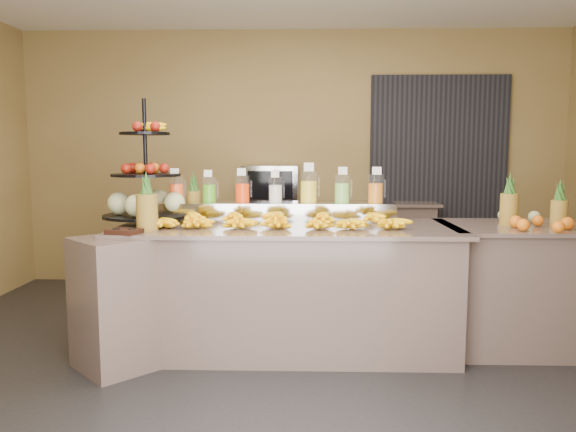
{
  "coord_description": "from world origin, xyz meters",
  "views": [
    {
      "loc": [
        0.12,
        -3.79,
        1.48
      ],
      "look_at": [
        0.0,
        0.3,
        1.0
      ],
      "focal_mm": 35.0,
      "sensor_mm": 36.0,
      "label": 1
    }
  ],
  "objects_px": {
    "banana_heap": "(277,218)",
    "fruit_stand": "(153,192)",
    "condiment_caddy": "(124,231)",
    "oven_warmer": "(271,184)",
    "right_fruit_pile": "(536,218)",
    "pitcher_tray": "(276,212)"
  },
  "relations": [
    {
      "from": "condiment_caddy",
      "to": "pitcher_tray",
      "type": "bearing_deg",
      "value": 35.5
    },
    {
      "from": "pitcher_tray",
      "to": "condiment_caddy",
      "type": "xyz_separation_m",
      "value": [
        -0.98,
        -0.7,
        -0.06
      ]
    },
    {
      "from": "oven_warmer",
      "to": "right_fruit_pile",
      "type": "bearing_deg",
      "value": -42.35
    },
    {
      "from": "right_fruit_pile",
      "to": "fruit_stand",
      "type": "bearing_deg",
      "value": 175.32
    },
    {
      "from": "fruit_stand",
      "to": "oven_warmer",
      "type": "bearing_deg",
      "value": 81.23
    },
    {
      "from": "pitcher_tray",
      "to": "right_fruit_pile",
      "type": "xyz_separation_m",
      "value": [
        1.89,
        -0.33,
        0.0
      ]
    },
    {
      "from": "banana_heap",
      "to": "condiment_caddy",
      "type": "xyz_separation_m",
      "value": [
        -1.01,
        -0.33,
        -0.05
      ]
    },
    {
      "from": "fruit_stand",
      "to": "oven_warmer",
      "type": "relative_size",
      "value": 1.6
    },
    {
      "from": "pitcher_tray",
      "to": "banana_heap",
      "type": "relative_size",
      "value": 0.99
    },
    {
      "from": "pitcher_tray",
      "to": "oven_warmer",
      "type": "relative_size",
      "value": 3.13
    },
    {
      "from": "banana_heap",
      "to": "fruit_stand",
      "type": "xyz_separation_m",
      "value": [
        -0.97,
        0.27,
        0.17
      ]
    },
    {
      "from": "pitcher_tray",
      "to": "oven_warmer",
      "type": "distance_m",
      "value": 1.68
    },
    {
      "from": "fruit_stand",
      "to": "pitcher_tray",
      "type": "bearing_deg",
      "value": 22.03
    },
    {
      "from": "pitcher_tray",
      "to": "right_fruit_pile",
      "type": "relative_size",
      "value": 4.14
    },
    {
      "from": "condiment_caddy",
      "to": "right_fruit_pile",
      "type": "bearing_deg",
      "value": 7.21
    },
    {
      "from": "banana_heap",
      "to": "right_fruit_pile",
      "type": "height_order",
      "value": "right_fruit_pile"
    },
    {
      "from": "pitcher_tray",
      "to": "right_fruit_pile",
      "type": "distance_m",
      "value": 1.92
    },
    {
      "from": "banana_heap",
      "to": "condiment_caddy",
      "type": "height_order",
      "value": "banana_heap"
    },
    {
      "from": "fruit_stand",
      "to": "condiment_caddy",
      "type": "relative_size",
      "value": 4.54
    },
    {
      "from": "banana_heap",
      "to": "right_fruit_pile",
      "type": "relative_size",
      "value": 4.2
    },
    {
      "from": "right_fruit_pile",
      "to": "oven_warmer",
      "type": "xyz_separation_m",
      "value": [
        -2.02,
        2.0,
        0.12
      ]
    },
    {
      "from": "pitcher_tray",
      "to": "fruit_stand",
      "type": "xyz_separation_m",
      "value": [
        -0.94,
        -0.1,
        0.16
      ]
    }
  ]
}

